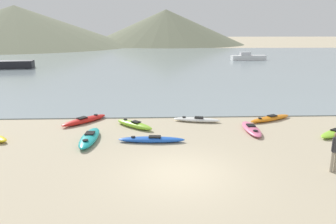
{
  "coord_description": "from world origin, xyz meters",
  "views": [
    {
      "loc": [
        -0.89,
        -11.19,
        5.25
      ],
      "look_at": [
        -0.13,
        7.3,
        0.5
      ],
      "focal_mm": 35.0,
      "sensor_mm": 36.0,
      "label": 1
    }
  ],
  "objects_px": {
    "kayak_on_sand_1": "(151,139)",
    "kayak_on_sand_2": "(197,120)",
    "kayak_on_sand_8": "(134,124)",
    "kayak_on_sand_6": "(251,129)",
    "kayak_on_sand_5": "(89,138)",
    "kayak_on_sand_7": "(84,120)",
    "moored_boat_0": "(10,65)",
    "person_near_foreground": "(336,149)",
    "moored_boat_1": "(248,57)",
    "kayak_on_sand_4": "(270,118)"
  },
  "relations": [
    {
      "from": "kayak_on_sand_1",
      "to": "kayak_on_sand_2",
      "type": "xyz_separation_m",
      "value": [
        2.58,
        3.39,
        -0.0
      ]
    },
    {
      "from": "kayak_on_sand_8",
      "to": "kayak_on_sand_6",
      "type": "bearing_deg",
      "value": -8.73
    },
    {
      "from": "kayak_on_sand_1",
      "to": "kayak_on_sand_5",
      "type": "xyz_separation_m",
      "value": [
        -2.97,
        0.26,
        0.04
      ]
    },
    {
      "from": "kayak_on_sand_7",
      "to": "moored_boat_0",
      "type": "xyz_separation_m",
      "value": [
        -15.11,
        26.19,
        0.41
      ]
    },
    {
      "from": "kayak_on_sand_6",
      "to": "person_near_foreground",
      "type": "xyz_separation_m",
      "value": [
        1.62,
        -5.09,
        0.77
      ]
    },
    {
      "from": "kayak_on_sand_8",
      "to": "moored_boat_1",
      "type": "relative_size",
      "value": 0.4
    },
    {
      "from": "kayak_on_sand_1",
      "to": "kayak_on_sand_5",
      "type": "relative_size",
      "value": 1.04
    },
    {
      "from": "kayak_on_sand_7",
      "to": "kayak_on_sand_8",
      "type": "bearing_deg",
      "value": -19.23
    },
    {
      "from": "kayak_on_sand_8",
      "to": "kayak_on_sand_2",
      "type": "bearing_deg",
      "value": 15.17
    },
    {
      "from": "kayak_on_sand_1",
      "to": "kayak_on_sand_8",
      "type": "xyz_separation_m",
      "value": [
        -0.95,
        2.43,
        0.03
      ]
    },
    {
      "from": "kayak_on_sand_4",
      "to": "kayak_on_sand_5",
      "type": "bearing_deg",
      "value": -161.99
    },
    {
      "from": "kayak_on_sand_1",
      "to": "person_near_foreground",
      "type": "xyz_separation_m",
      "value": [
        6.85,
        -3.61,
        0.78
      ]
    },
    {
      "from": "kayak_on_sand_8",
      "to": "moored_boat_1",
      "type": "xyz_separation_m",
      "value": [
        16.78,
        37.47,
        0.37
      ]
    },
    {
      "from": "kayak_on_sand_6",
      "to": "kayak_on_sand_7",
      "type": "relative_size",
      "value": 1.02
    },
    {
      "from": "kayak_on_sand_1",
      "to": "kayak_on_sand_8",
      "type": "bearing_deg",
      "value": 111.39
    },
    {
      "from": "kayak_on_sand_2",
      "to": "kayak_on_sand_6",
      "type": "xyz_separation_m",
      "value": [
        2.65,
        -1.91,
        0.01
      ]
    },
    {
      "from": "kayak_on_sand_1",
      "to": "kayak_on_sand_5",
      "type": "height_order",
      "value": "kayak_on_sand_5"
    },
    {
      "from": "kayak_on_sand_5",
      "to": "moored_boat_1",
      "type": "distance_m",
      "value": 43.87
    },
    {
      "from": "kayak_on_sand_2",
      "to": "kayak_on_sand_7",
      "type": "relative_size",
      "value": 1.03
    },
    {
      "from": "kayak_on_sand_5",
      "to": "moored_boat_0",
      "type": "height_order",
      "value": "moored_boat_0"
    },
    {
      "from": "moored_boat_1",
      "to": "kayak_on_sand_2",
      "type": "bearing_deg",
      "value": -109.95
    },
    {
      "from": "kayak_on_sand_7",
      "to": "person_near_foreground",
      "type": "height_order",
      "value": "person_near_foreground"
    },
    {
      "from": "kayak_on_sand_6",
      "to": "kayak_on_sand_5",
      "type": "bearing_deg",
      "value": -171.55
    },
    {
      "from": "person_near_foreground",
      "to": "moored_boat_0",
      "type": "xyz_separation_m",
      "value": [
        -25.82,
        33.24,
        -0.34
      ]
    },
    {
      "from": "kayak_on_sand_2",
      "to": "kayak_on_sand_7",
      "type": "height_order",
      "value": "kayak_on_sand_7"
    },
    {
      "from": "kayak_on_sand_2",
      "to": "kayak_on_sand_6",
      "type": "distance_m",
      "value": 3.27
    },
    {
      "from": "person_near_foreground",
      "to": "kayak_on_sand_7",
      "type": "bearing_deg",
      "value": 146.63
    },
    {
      "from": "kayak_on_sand_1",
      "to": "moored_boat_0",
      "type": "xyz_separation_m",
      "value": [
        -18.97,
        29.63,
        0.44
      ]
    },
    {
      "from": "kayak_on_sand_1",
      "to": "person_near_foreground",
      "type": "bearing_deg",
      "value": -27.78
    },
    {
      "from": "kayak_on_sand_5",
      "to": "kayak_on_sand_8",
      "type": "bearing_deg",
      "value": 47.06
    },
    {
      "from": "kayak_on_sand_7",
      "to": "kayak_on_sand_1",
      "type": "bearing_deg",
      "value": -41.74
    },
    {
      "from": "kayak_on_sand_1",
      "to": "moored_boat_1",
      "type": "distance_m",
      "value": 42.92
    },
    {
      "from": "kayak_on_sand_2",
      "to": "moored_boat_0",
      "type": "xyz_separation_m",
      "value": [
        -21.55,
        26.24,
        0.44
      ]
    },
    {
      "from": "kayak_on_sand_2",
      "to": "moored_boat_0",
      "type": "distance_m",
      "value": 33.96
    },
    {
      "from": "kayak_on_sand_1",
      "to": "kayak_on_sand_4",
      "type": "relative_size",
      "value": 1.07
    },
    {
      "from": "kayak_on_sand_6",
      "to": "moored_boat_1",
      "type": "xyz_separation_m",
      "value": [
        10.6,
        38.41,
        0.4
      ]
    },
    {
      "from": "kayak_on_sand_6",
      "to": "kayak_on_sand_2",
      "type": "bearing_deg",
      "value": 144.28
    },
    {
      "from": "kayak_on_sand_2",
      "to": "kayak_on_sand_5",
      "type": "distance_m",
      "value": 6.37
    },
    {
      "from": "kayak_on_sand_8",
      "to": "moored_boat_1",
      "type": "bearing_deg",
      "value": 65.87
    },
    {
      "from": "kayak_on_sand_4",
      "to": "kayak_on_sand_7",
      "type": "xyz_separation_m",
      "value": [
        -10.78,
        -0.04,
        0.03
      ]
    },
    {
      "from": "kayak_on_sand_8",
      "to": "person_near_foreground",
      "type": "distance_m",
      "value": 9.89
    },
    {
      "from": "kayak_on_sand_1",
      "to": "moored_boat_1",
      "type": "height_order",
      "value": "moored_boat_1"
    },
    {
      "from": "kayak_on_sand_5",
      "to": "kayak_on_sand_8",
      "type": "xyz_separation_m",
      "value": [
        2.02,
        2.17,
        -0.01
      ]
    },
    {
      "from": "kayak_on_sand_5",
      "to": "moored_boat_0",
      "type": "distance_m",
      "value": 33.45
    },
    {
      "from": "moored_boat_0",
      "to": "kayak_on_sand_6",
      "type": "bearing_deg",
      "value": -49.31
    },
    {
      "from": "kayak_on_sand_7",
      "to": "moored_boat_1",
      "type": "relative_size",
      "value": 0.46
    },
    {
      "from": "kayak_on_sand_5",
      "to": "kayak_on_sand_8",
      "type": "relative_size",
      "value": 1.32
    },
    {
      "from": "kayak_on_sand_2",
      "to": "moored_boat_1",
      "type": "xyz_separation_m",
      "value": [
        13.25,
        36.51,
        0.4
      ]
    },
    {
      "from": "kayak_on_sand_1",
      "to": "kayak_on_sand_8",
      "type": "relative_size",
      "value": 1.37
    },
    {
      "from": "kayak_on_sand_2",
      "to": "kayak_on_sand_6",
      "type": "height_order",
      "value": "kayak_on_sand_6"
    }
  ]
}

